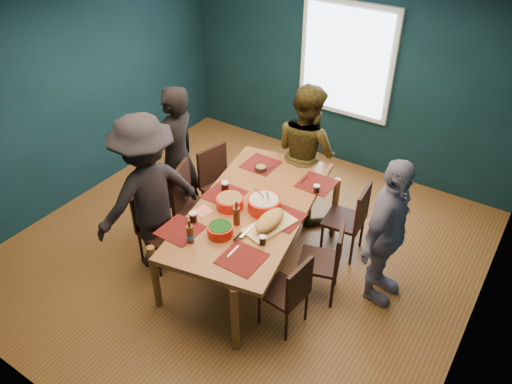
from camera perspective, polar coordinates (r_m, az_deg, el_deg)
room at (r=5.33m, az=0.04°, el=6.07°), size 5.01×5.01×2.71m
dining_table at (r=5.25m, az=-0.39°, el=-2.28°), size 1.52×2.40×0.85m
chair_left_far at (r=6.13m, az=-4.30°, el=1.45°), size 0.52×0.52×0.97m
chair_left_mid at (r=5.72m, az=-7.42°, el=-1.09°), size 0.59×0.59×1.04m
chair_left_near at (r=5.63m, az=-11.51°, el=-3.50°), size 0.47×0.47×0.88m
chair_right_far at (r=5.67m, az=10.95°, el=-2.69°), size 0.46×0.46×0.93m
chair_right_mid at (r=5.13m, az=8.27°, el=-7.35°), size 0.51×0.51×0.90m
chair_right_near at (r=4.80m, az=3.99°, el=-11.10°), size 0.42×0.42×0.86m
person_far_left at (r=5.96m, az=-9.06°, el=3.81°), size 0.47×0.68×1.80m
person_back at (r=6.09m, az=5.73°, el=4.52°), size 1.03×0.93×1.75m
person_right at (r=5.05m, az=14.73°, el=-4.59°), size 0.46×0.99×1.65m
person_near_left at (r=5.36m, az=-12.23°, el=-0.33°), size 1.01×1.34×1.84m
bowl_salad at (r=5.16m, az=-3.01°, el=-1.13°), size 0.29×0.29×0.12m
bowl_dumpling at (r=5.10m, az=0.92°, el=-1.38°), size 0.34×0.34×0.32m
bowl_herbs at (r=4.81m, az=-4.11°, el=-4.32°), size 0.26×0.26×0.11m
cutting_board at (r=4.89m, az=1.56°, el=-3.39°), size 0.40×0.69×0.15m
small_bowl at (r=5.74m, az=0.57°, el=2.73°), size 0.14×0.14×0.06m
beer_bottle_a at (r=4.74m, az=-7.53°, el=-4.80°), size 0.07×0.07×0.26m
beer_bottle_b at (r=4.90m, az=-2.24°, el=-2.69°), size 0.07×0.07×0.27m
cola_glass_a at (r=4.99m, az=-7.20°, el=-2.83°), size 0.08×0.08×0.11m
cola_glass_b at (r=4.70m, az=0.75°, el=-5.48°), size 0.07×0.07×0.09m
cola_glass_c at (r=5.40m, az=6.94°, el=0.38°), size 0.07×0.07×0.09m
cola_glass_d at (r=5.40m, az=-3.56°, el=0.66°), size 0.08×0.08×0.11m
napkin_a at (r=5.12m, az=3.08°, el=-2.26°), size 0.20×0.20×0.00m
napkin_b at (r=5.16m, az=-6.06°, el=-2.17°), size 0.20×0.20×0.00m
napkin_c at (r=4.58m, az=-1.76°, el=-7.63°), size 0.18×0.18×0.00m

